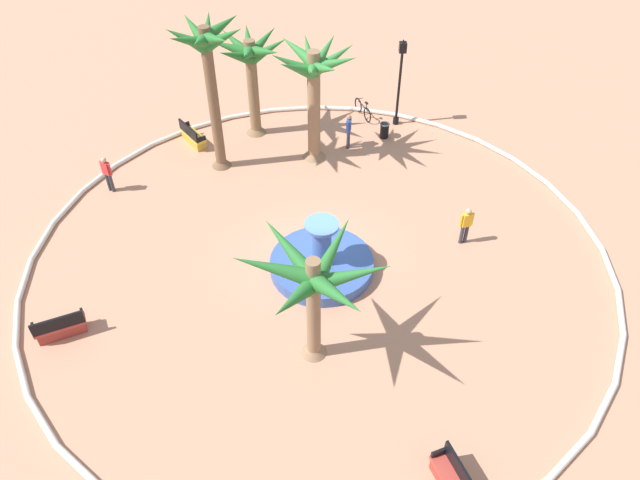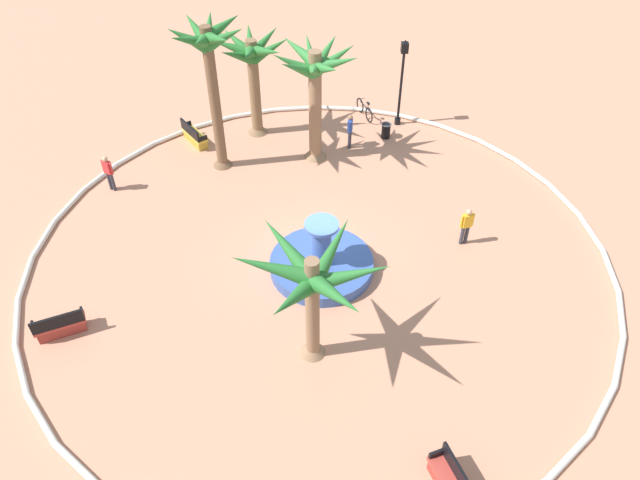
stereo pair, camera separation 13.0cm
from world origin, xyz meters
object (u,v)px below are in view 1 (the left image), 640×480
(bench_north, at_px, (61,328))
(trash_bin, at_px, (384,130))
(fountain, at_px, (322,263))
(palm_tree_mid_plaza, at_px, (250,62))
(lamppost, at_px, (400,76))
(palm_tree_far_side, at_px, (314,78))
(palm_tree_by_curb, at_px, (313,283))
(person_cyclist_photo, at_px, (466,224))
(palm_tree_near_fountain, at_px, (208,60))
(bicycle_red_frame, at_px, (363,109))
(bench_west, at_px, (193,137))
(person_cyclist_helmet, at_px, (349,129))
(person_pedestrian_stroll, at_px, (107,173))

(bench_north, xyz_separation_m, trash_bin, (-11.57, -11.32, 0.04))
(bench_north, bearing_deg, fountain, -161.90)
(palm_tree_mid_plaza, relative_size, bench_north, 2.86)
(bench_north, xyz_separation_m, lamppost, (-12.25, -12.48, 2.11))
(lamppost, bearing_deg, palm_tree_far_side, 34.16)
(palm_tree_by_curb, relative_size, person_cyclist_photo, 2.84)
(palm_tree_near_fountain, bearing_deg, bicycle_red_frame, -148.67)
(palm_tree_mid_plaza, relative_size, bench_west, 3.01)
(palm_tree_far_side, height_order, bench_west, palm_tree_far_side)
(fountain, xyz_separation_m, palm_tree_far_side, (0.12, -7.05, 3.53))
(lamppost, xyz_separation_m, trash_bin, (0.68, 1.16, -2.08))
(lamppost, bearing_deg, palm_tree_near_fountain, 22.14)
(palm_tree_mid_plaza, height_order, lamppost, palm_tree_mid_plaza)
(fountain, xyz_separation_m, bicycle_red_frame, (-2.28, -10.40, 0.07))
(bicycle_red_frame, distance_m, person_cyclist_photo, 9.61)
(palm_tree_near_fountain, xyz_separation_m, person_cyclist_helmet, (-5.60, -1.34, -4.03))
(palm_tree_near_fountain, height_order, person_pedestrian_stroll, palm_tree_near_fountain)
(palm_tree_near_fountain, relative_size, person_cyclist_helmet, 3.95)
(palm_tree_near_fountain, relative_size, palm_tree_far_side, 1.25)
(bench_west, relative_size, person_cyclist_photo, 0.98)
(palm_tree_far_side, height_order, person_cyclist_helmet, palm_tree_far_side)
(bench_north, bearing_deg, trash_bin, -135.64)
(bench_west, xyz_separation_m, person_cyclist_photo, (-10.95, 6.94, 0.56))
(bicycle_red_frame, bearing_deg, person_cyclist_helmet, 71.64)
(bench_north, relative_size, person_pedestrian_stroll, 1.02)
(fountain, distance_m, lamppost, 10.66)
(palm_tree_mid_plaza, bearing_deg, person_pedestrian_stroll, 36.68)
(bench_west, bearing_deg, lamppost, -171.12)
(person_cyclist_helmet, distance_m, person_cyclist_photo, 7.59)
(bicycle_red_frame, bearing_deg, trash_bin, 114.95)
(fountain, distance_m, person_cyclist_helmet, 7.96)
(bench_north, relative_size, lamppost, 0.40)
(fountain, xyz_separation_m, person_cyclist_photo, (-5.34, -1.31, 0.59))
(palm_tree_by_curb, distance_m, person_pedestrian_stroll, 12.06)
(palm_tree_far_side, relative_size, person_cyclist_helmet, 3.17)
(trash_bin, height_order, person_cyclist_helmet, person_cyclist_helmet)
(palm_tree_mid_plaza, distance_m, bench_north, 13.52)
(person_cyclist_helmet, distance_m, person_pedestrian_stroll, 10.42)
(palm_tree_far_side, distance_m, bench_north, 13.33)
(person_cyclist_photo, distance_m, person_pedestrian_stroll, 14.35)
(palm_tree_by_curb, xyz_separation_m, person_pedestrian_stroll, (8.21, -8.53, -2.28))
(palm_tree_far_side, height_order, bicycle_red_frame, palm_tree_far_side)
(bench_west, xyz_separation_m, trash_bin, (-8.74, -0.31, 0.04))
(palm_tree_near_fountain, relative_size, palm_tree_mid_plaza, 1.36)
(bench_west, xyz_separation_m, bicycle_red_frame, (-7.88, -2.15, 0.04))
(palm_tree_mid_plaza, relative_size, person_cyclist_photo, 2.96)
(palm_tree_mid_plaza, height_order, bench_west, palm_tree_mid_plaza)
(bench_west, distance_m, person_pedestrian_stroll, 4.55)
(trash_bin, bearing_deg, person_pedestrian_stroll, 17.66)
(person_cyclist_helmet, bearing_deg, fountain, 79.71)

